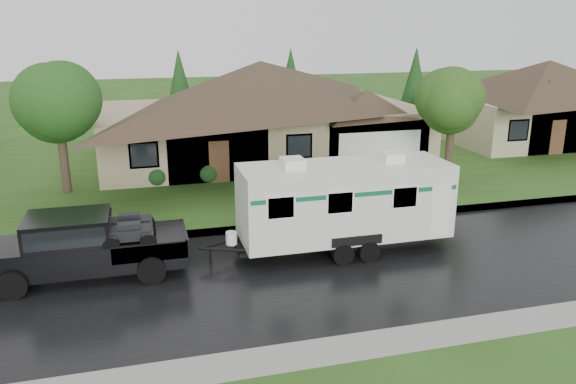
# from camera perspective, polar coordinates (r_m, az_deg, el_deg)

# --- Properties ---
(ground) EXTENTS (140.00, 140.00, 0.00)m
(ground) POSITION_cam_1_polar(r_m,az_deg,el_deg) (20.29, 0.31, -5.78)
(ground) COLOR #2B4F18
(ground) RESTS_ON ground
(road) EXTENTS (140.00, 8.00, 0.01)m
(road) POSITION_cam_1_polar(r_m,az_deg,el_deg) (18.53, 1.97, -8.04)
(road) COLOR black
(road) RESTS_ON ground
(curb) EXTENTS (140.00, 0.50, 0.15)m
(curb) POSITION_cam_1_polar(r_m,az_deg,el_deg) (22.30, -1.22, -3.47)
(curb) COLOR gray
(curb) RESTS_ON ground
(lawn) EXTENTS (140.00, 26.00, 0.15)m
(lawn) POSITION_cam_1_polar(r_m,az_deg,el_deg) (34.33, -6.34, 3.65)
(lawn) COLOR #2B4F18
(lawn) RESTS_ON ground
(house_main) EXTENTS (19.44, 10.80, 6.90)m
(house_main) POSITION_cam_1_polar(r_m,az_deg,el_deg) (33.00, -2.23, 9.42)
(house_main) COLOR tan
(house_main) RESTS_ON lawn
(house_neighbor) EXTENTS (15.12, 9.72, 6.45)m
(house_neighbor) POSITION_cam_1_polar(r_m,az_deg,el_deg) (42.58, 25.19, 9.15)
(house_neighbor) COLOR tan
(house_neighbor) RESTS_ON lawn
(tree_left_green) EXTENTS (3.60, 3.60, 5.96)m
(tree_left_green) POSITION_cam_1_polar(r_m,az_deg,el_deg) (27.64, -22.37, 8.23)
(tree_left_green) COLOR #382B1E
(tree_left_green) RESTS_ON lawn
(tree_right_green) EXTENTS (3.41, 3.41, 5.64)m
(tree_right_green) POSITION_cam_1_polar(r_m,az_deg,el_deg) (28.54, 16.43, 8.58)
(tree_right_green) COLOR #382B1E
(tree_right_green) RESTS_ON lawn
(shrub_row) EXTENTS (13.60, 1.00, 1.00)m
(shrub_row) POSITION_cam_1_polar(r_m,az_deg,el_deg) (29.14, -0.73, 2.57)
(shrub_row) COLOR #143814
(shrub_row) RESTS_ON lawn
(pickup_truck) EXTENTS (6.27, 2.38, 2.09)m
(pickup_truck) POSITION_cam_1_polar(r_m,az_deg,el_deg) (18.87, -20.35, -4.99)
(pickup_truck) COLOR black
(pickup_truck) RESTS_ON ground
(travel_trailer) EXTENTS (7.73, 2.72, 3.47)m
(travel_trailer) POSITION_cam_1_polar(r_m,az_deg,el_deg) (19.72, 5.75, -0.86)
(travel_trailer) COLOR silver
(travel_trailer) RESTS_ON ground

